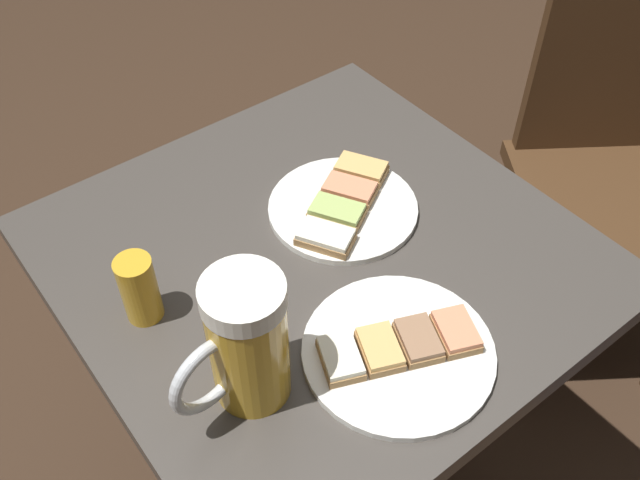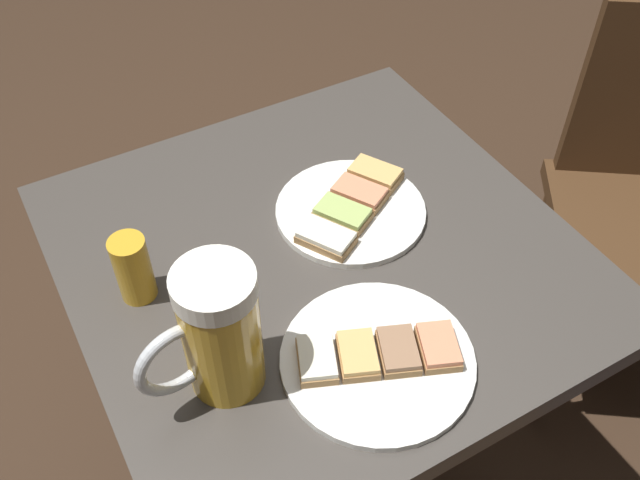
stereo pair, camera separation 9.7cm
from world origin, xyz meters
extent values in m
plane|color=#382619|center=(0.00, 0.00, 0.00)|extent=(6.00, 6.00, 0.00)
cylinder|color=black|center=(0.00, 0.00, 0.01)|extent=(0.44, 0.44, 0.01)
cylinder|color=black|center=(0.00, 0.00, 0.36)|extent=(0.09, 0.09, 0.69)
cube|color=#423D38|center=(0.00, 0.00, 0.70)|extent=(0.68, 0.68, 0.04)
cylinder|color=white|center=(0.04, -0.08, 0.73)|extent=(0.22, 0.22, 0.01)
cube|color=#9E7547|center=(0.08, -0.14, 0.74)|extent=(0.09, 0.08, 0.01)
cube|color=#E5B266|center=(0.08, -0.14, 0.75)|extent=(0.09, 0.08, 0.01)
cube|color=#9E7547|center=(0.05, -0.10, 0.74)|extent=(0.09, 0.08, 0.01)
cube|color=#EA8E66|center=(0.05, -0.10, 0.75)|extent=(0.09, 0.08, 0.01)
cube|color=#9E7547|center=(0.03, -0.05, 0.74)|extent=(0.09, 0.08, 0.01)
cube|color=#ADC66B|center=(0.03, -0.05, 0.75)|extent=(0.09, 0.08, 0.01)
cube|color=#9E7547|center=(0.00, -0.01, 0.74)|extent=(0.09, 0.08, 0.01)
cube|color=white|center=(0.00, -0.01, 0.75)|extent=(0.09, 0.08, 0.01)
cylinder|color=white|center=(-0.20, 0.03, 0.73)|extent=(0.24, 0.24, 0.01)
cube|color=#9E7547|center=(-0.23, -0.04, 0.74)|extent=(0.08, 0.07, 0.01)
cube|color=#EA8E66|center=(-0.23, -0.04, 0.75)|extent=(0.07, 0.06, 0.01)
cube|color=#9E7547|center=(-0.21, 0.01, 0.74)|extent=(0.08, 0.07, 0.01)
cube|color=#997051|center=(-0.21, 0.01, 0.75)|extent=(0.07, 0.06, 0.01)
cube|color=#9E7547|center=(-0.19, 0.05, 0.74)|extent=(0.08, 0.07, 0.01)
cube|color=#E5B266|center=(-0.19, 0.05, 0.75)|extent=(0.07, 0.06, 0.01)
cube|color=#9E7547|center=(-0.17, 0.10, 0.74)|extent=(0.08, 0.07, 0.01)
cube|color=white|center=(-0.17, 0.10, 0.75)|extent=(0.07, 0.06, 0.01)
cylinder|color=gold|center=(-0.13, 0.20, 0.80)|extent=(0.09, 0.09, 0.16)
cylinder|color=white|center=(-0.13, 0.20, 0.89)|extent=(0.09, 0.09, 0.03)
torus|color=silver|center=(-0.13, 0.25, 0.81)|extent=(0.03, 0.10, 0.10)
cylinder|color=gold|center=(0.05, 0.25, 0.77)|extent=(0.05, 0.05, 0.10)
cylinder|color=#472D19|center=(-0.11, -0.49, 0.22)|extent=(0.03, 0.03, 0.44)
cylinder|color=#472D19|center=(0.16, -0.67, 0.22)|extent=(0.03, 0.03, 0.44)
camera|label=1|loc=(-0.53, 0.41, 1.45)|focal=39.59mm
camera|label=2|loc=(-0.59, 0.33, 1.45)|focal=39.59mm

